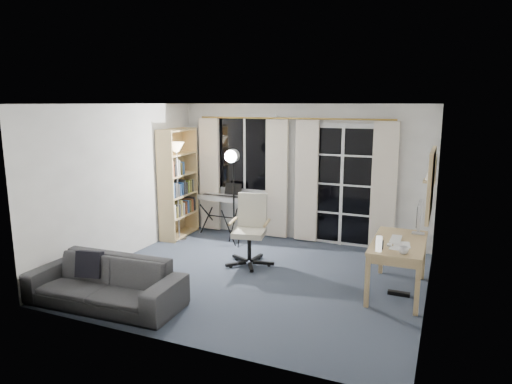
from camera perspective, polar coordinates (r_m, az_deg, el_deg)
floor at (r=6.55m, az=0.01°, el=-10.61°), size 4.50×4.00×0.02m
window at (r=8.37m, az=-1.33°, el=4.82°), size 1.20×0.08×1.40m
french_door at (r=7.87m, az=10.71°, el=0.75°), size 1.32×0.09×2.11m
curtains at (r=8.01m, az=4.37°, el=1.58°), size 3.60×0.07×2.13m
bookshelf at (r=8.38m, az=-9.93°, el=0.74°), size 0.36×0.93×1.96m
torchiere_lamp at (r=8.05m, az=-9.88°, el=3.73°), size 0.35×0.35×1.75m
keyboard_piano at (r=8.32m, az=-3.16°, el=-0.92°), size 1.25×0.62×0.90m
studio_light at (r=7.59m, az=-2.97°, el=3.11°), size 0.32×0.34×1.70m
office_chair at (r=6.92m, az=-0.63°, el=-3.86°), size 0.74×0.73×1.07m
desk at (r=6.13m, az=17.40°, el=-6.64°), size 0.64×1.28×0.68m
monitor at (r=6.46m, az=19.72°, el=-2.72°), size 0.16×0.49×0.43m
desk_clutter at (r=5.95m, az=16.59°, el=-7.78°), size 0.40×0.78×0.87m
mug at (r=5.61m, az=17.98°, el=-6.83°), size 0.11×0.09×0.11m
wall_mirror at (r=5.33m, az=21.00°, el=1.02°), size 0.04×0.94×0.74m
framed_print at (r=6.21m, az=21.44°, el=2.79°), size 0.03×0.42×0.32m
wall_shelf at (r=6.73m, az=20.89°, el=1.77°), size 0.16×0.30×0.18m
sofa at (r=5.87m, az=-18.56°, el=-9.78°), size 1.96×0.66×0.76m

